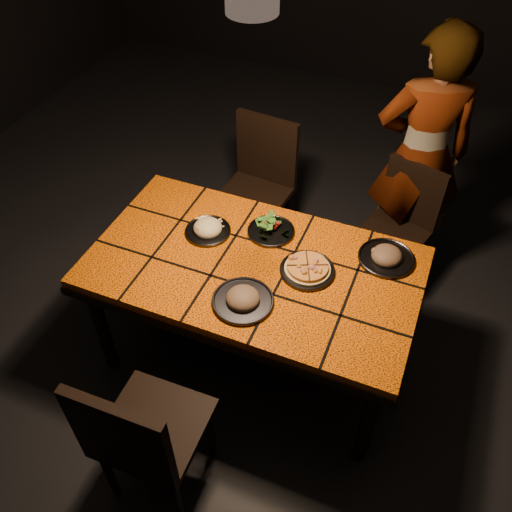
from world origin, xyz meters
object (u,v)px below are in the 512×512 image
at_px(chair_far_left, 259,179).
at_px(plate_pasta, 208,229).
at_px(dining_table, 254,275).
at_px(chair_near, 141,435).
at_px(plate_pizza, 307,269).
at_px(diner, 421,156).
at_px(chair_far_right, 401,220).

xyz_separation_m(chair_far_left, plate_pasta, (0.04, -0.80, 0.24)).
bearing_deg(dining_table, chair_near, -98.03).
height_order(chair_far_left, plate_pizza, chair_far_left).
relative_size(diner, plate_pasta, 6.76).
distance_m(chair_near, diner, 2.19).
xyz_separation_m(chair_near, plate_pizza, (0.38, 0.95, 0.23)).
height_order(dining_table, plate_pasta, plate_pasta).
relative_size(chair_far_left, plate_pasta, 3.90).
height_order(chair_near, chair_far_left, chair_near).
relative_size(chair_far_right, plate_pasta, 3.48).
distance_m(diner, plate_pizza, 1.15).
height_order(chair_far_right, diner, diner).
bearing_deg(chair_near, dining_table, -99.44).
xyz_separation_m(diner, plate_pasta, (-0.90, -1.03, -0.03)).
bearing_deg(chair_near, chair_far_right, -112.45).
bearing_deg(diner, chair_far_left, -6.83).
bearing_deg(chair_far_right, chair_near, -94.15).
bearing_deg(chair_far_right, plate_pasta, -120.30).
relative_size(chair_near, chair_far_left, 1.02).
relative_size(chair_near, plate_pizza, 3.25).
distance_m(dining_table, plate_pizza, 0.28).
bearing_deg(chair_far_right, diner, 103.62).
relative_size(chair_far_left, plate_pizza, 3.18).
distance_m(chair_near, chair_far_left, 1.83).
bearing_deg(chair_far_left, plate_pasta, -82.23).
xyz_separation_m(chair_near, diner, (0.72, 2.05, 0.26)).
bearing_deg(plate_pasta, chair_far_right, 42.81).
xyz_separation_m(dining_table, chair_far_left, (-0.34, 0.92, -0.14)).
bearing_deg(plate_pizza, chair_far_left, 124.59).
distance_m(plate_pizza, plate_pasta, 0.57).
bearing_deg(chair_near, diner, -110.72).
relative_size(chair_far_right, diner, 0.51).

